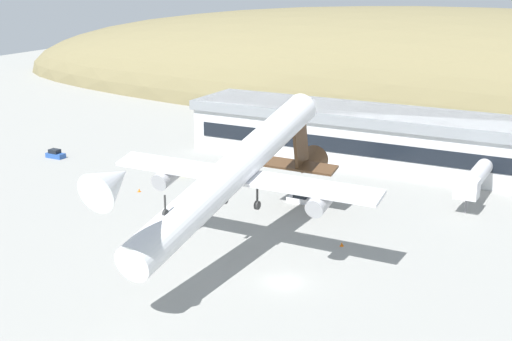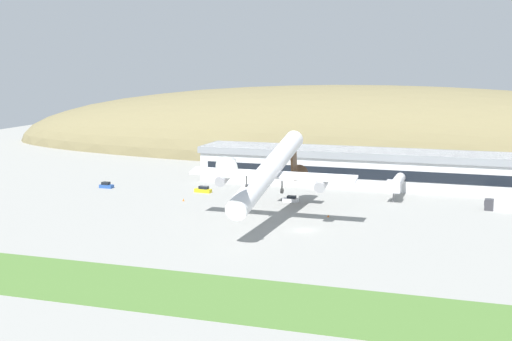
{
  "view_description": "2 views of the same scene",
  "coord_description": "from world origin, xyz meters",
  "px_view_note": "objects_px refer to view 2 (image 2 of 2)",
  "views": [
    {
      "loc": [
        32.66,
        -68.34,
        35.83
      ],
      "look_at": [
        -5.6,
        3.54,
        11.9
      ],
      "focal_mm": 50.0,
      "sensor_mm": 36.0,
      "label": 1
    },
    {
      "loc": [
        34.86,
        -136.61,
        34.98
      ],
      "look_at": [
        -11.86,
        4.34,
        11.07
      ],
      "focal_mm": 50.0,
      "sensor_mm": 36.0,
      "label": 2
    }
  ],
  "objects_px": {
    "terminal_building": "(409,168)",
    "service_car_0": "(203,190)",
    "service_car_1": "(106,185)",
    "traffic_cone_0": "(328,216)",
    "jetway_0": "(396,183)",
    "fuel_truck": "(500,205)",
    "service_car_2": "(291,199)",
    "traffic_cone_1": "(183,200)",
    "cargo_airplane": "(270,171)"
  },
  "relations": [
    {
      "from": "terminal_building",
      "to": "cargo_airplane",
      "type": "xyz_separation_m",
      "value": [
        -23.37,
        -49.54,
        5.47
      ]
    },
    {
      "from": "jetway_0",
      "to": "service_car_2",
      "type": "height_order",
      "value": "jetway_0"
    },
    {
      "from": "jetway_0",
      "to": "service_car_0",
      "type": "bearing_deg",
      "value": -171.33
    },
    {
      "from": "service_car_1",
      "to": "jetway_0",
      "type": "bearing_deg",
      "value": 7.29
    },
    {
      "from": "terminal_building",
      "to": "service_car_2",
      "type": "xyz_separation_m",
      "value": [
        -25.02,
        -26.98,
        -4.98
      ]
    },
    {
      "from": "service_car_1",
      "to": "fuel_truck",
      "type": "xyz_separation_m",
      "value": [
        100.01,
        3.17,
        0.77
      ]
    },
    {
      "from": "service_car_0",
      "to": "fuel_truck",
      "type": "relative_size",
      "value": 0.69
    },
    {
      "from": "jetway_0",
      "to": "traffic_cone_0",
      "type": "bearing_deg",
      "value": -114.57
    },
    {
      "from": "cargo_airplane",
      "to": "traffic_cone_0",
      "type": "xyz_separation_m",
      "value": [
        10.6,
        9.02,
        -10.77
      ]
    },
    {
      "from": "service_car_2",
      "to": "fuel_truck",
      "type": "bearing_deg",
      "value": 6.07
    },
    {
      "from": "fuel_truck",
      "to": "traffic_cone_1",
      "type": "xyz_separation_m",
      "value": [
        -73.27,
        -12.56,
        -1.16
      ]
    },
    {
      "from": "terminal_building",
      "to": "traffic_cone_1",
      "type": "height_order",
      "value": "terminal_building"
    },
    {
      "from": "service_car_0",
      "to": "traffic_cone_1",
      "type": "relative_size",
      "value": 7.83
    },
    {
      "from": "service_car_0",
      "to": "traffic_cone_1",
      "type": "xyz_separation_m",
      "value": [
        -0.39,
        -11.67,
        -0.42
      ]
    },
    {
      "from": "traffic_cone_0",
      "to": "service_car_2",
      "type": "bearing_deg",
      "value": 132.16
    },
    {
      "from": "terminal_building",
      "to": "fuel_truck",
      "type": "bearing_deg",
      "value": -43.49
    },
    {
      "from": "terminal_building",
      "to": "service_car_1",
      "type": "distance_m",
      "value": 81.07
    },
    {
      "from": "service_car_2",
      "to": "fuel_truck",
      "type": "distance_m",
      "value": 48.36
    },
    {
      "from": "service_car_0",
      "to": "service_car_2",
      "type": "relative_size",
      "value": 1.2
    },
    {
      "from": "service_car_0",
      "to": "service_car_1",
      "type": "bearing_deg",
      "value": -175.2
    },
    {
      "from": "cargo_airplane",
      "to": "traffic_cone_0",
      "type": "distance_m",
      "value": 17.6
    },
    {
      "from": "jetway_0",
      "to": "fuel_truck",
      "type": "bearing_deg",
      "value": -14.98
    },
    {
      "from": "fuel_truck",
      "to": "traffic_cone_0",
      "type": "height_order",
      "value": "fuel_truck"
    },
    {
      "from": "service_car_0",
      "to": "service_car_1",
      "type": "height_order",
      "value": "service_car_0"
    },
    {
      "from": "service_car_0",
      "to": "traffic_cone_0",
      "type": "distance_m",
      "value": 41.09
    },
    {
      "from": "jetway_0",
      "to": "traffic_cone_0",
      "type": "xyz_separation_m",
      "value": [
        -11.5,
        -25.15,
        -3.71
      ]
    },
    {
      "from": "service_car_2",
      "to": "traffic_cone_0",
      "type": "bearing_deg",
      "value": -47.84
    },
    {
      "from": "terminal_building",
      "to": "service_car_0",
      "type": "height_order",
      "value": "terminal_building"
    },
    {
      "from": "service_car_2",
      "to": "traffic_cone_0",
      "type": "height_order",
      "value": "service_car_2"
    },
    {
      "from": "terminal_building",
      "to": "service_car_1",
      "type": "relative_size",
      "value": 31.43
    },
    {
      "from": "service_car_2",
      "to": "fuel_truck",
      "type": "xyz_separation_m",
      "value": [
        48.08,
        5.11,
        0.84
      ]
    },
    {
      "from": "cargo_airplane",
      "to": "traffic_cone_1",
      "type": "distance_m",
      "value": 32.63
    },
    {
      "from": "traffic_cone_0",
      "to": "service_car_1",
      "type": "bearing_deg",
      "value": 166.44
    },
    {
      "from": "fuel_truck",
      "to": "traffic_cone_1",
      "type": "relative_size",
      "value": 11.3
    },
    {
      "from": "service_car_2",
      "to": "traffic_cone_0",
      "type": "xyz_separation_m",
      "value": [
        12.26,
        -13.54,
        -0.33
      ]
    },
    {
      "from": "traffic_cone_1",
      "to": "jetway_0",
      "type": "bearing_deg",
      "value": 21.28
    },
    {
      "from": "jetway_0",
      "to": "service_car_2",
      "type": "distance_m",
      "value": 26.66
    },
    {
      "from": "service_car_0",
      "to": "service_car_2",
      "type": "xyz_separation_m",
      "value": [
        24.8,
        -4.22,
        -0.09
      ]
    },
    {
      "from": "service_car_2",
      "to": "traffic_cone_1",
      "type": "distance_m",
      "value": 26.27
    },
    {
      "from": "traffic_cone_0",
      "to": "traffic_cone_1",
      "type": "distance_m",
      "value": 37.93
    },
    {
      "from": "service_car_1",
      "to": "traffic_cone_0",
      "type": "height_order",
      "value": "service_car_1"
    },
    {
      "from": "service_car_0",
      "to": "service_car_2",
      "type": "distance_m",
      "value": 25.16
    },
    {
      "from": "cargo_airplane",
      "to": "traffic_cone_1",
      "type": "bearing_deg",
      "value": 150.62
    },
    {
      "from": "jetway_0",
      "to": "fuel_truck",
      "type": "xyz_separation_m",
      "value": [
        24.32,
        -6.51,
        -2.55
      ]
    },
    {
      "from": "jetway_0",
      "to": "service_car_2",
      "type": "xyz_separation_m",
      "value": [
        -23.76,
        -11.62,
        -3.38
      ]
    },
    {
      "from": "service_car_1",
      "to": "fuel_truck",
      "type": "height_order",
      "value": "fuel_truck"
    },
    {
      "from": "jetway_0",
      "to": "service_car_0",
      "type": "relative_size",
      "value": 3.25
    },
    {
      "from": "jetway_0",
      "to": "cargo_airplane",
      "type": "bearing_deg",
      "value": -122.9
    },
    {
      "from": "jetway_0",
      "to": "cargo_airplane",
      "type": "relative_size",
      "value": 0.29
    },
    {
      "from": "service_car_0",
      "to": "traffic_cone_0",
      "type": "height_order",
      "value": "service_car_0"
    }
  ]
}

